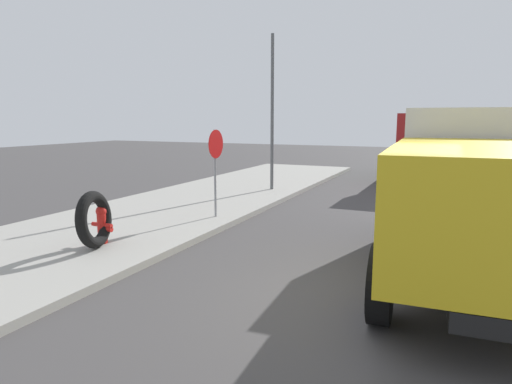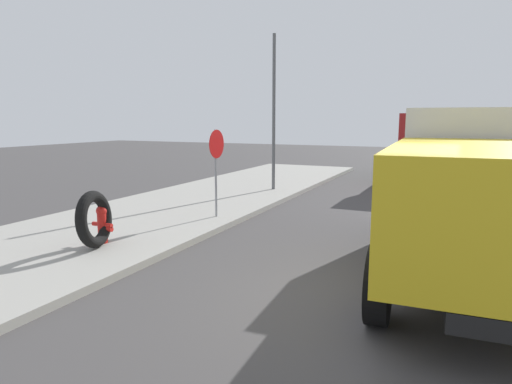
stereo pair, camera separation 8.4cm
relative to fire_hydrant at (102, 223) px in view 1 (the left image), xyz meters
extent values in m
plane|color=#423F3F|center=(-0.68, -5.57, -0.58)|extent=(80.00, 80.00, 0.00)
cube|color=#99968E|center=(-0.68, 0.93, -0.51)|extent=(36.00, 5.00, 0.15)
cylinder|color=red|center=(0.00, 0.01, -0.11)|extent=(0.20, 0.20, 0.64)
sphere|color=red|center=(0.00, 0.01, 0.27)|extent=(0.23, 0.23, 0.23)
cylinder|color=red|center=(0.00, -0.17, -0.04)|extent=(0.09, 0.16, 0.09)
cylinder|color=red|center=(0.00, 0.19, -0.04)|extent=(0.09, 0.16, 0.09)
cylinder|color=red|center=(0.00, -0.17, -0.11)|extent=(0.11, 0.16, 0.11)
torus|color=black|center=(-0.34, -0.11, 0.16)|extent=(1.23, 0.62, 1.20)
cylinder|color=gray|center=(3.32, -0.89, 0.74)|extent=(0.06, 0.06, 2.35)
cylinder|color=red|center=(3.32, -0.93, 1.53)|extent=(0.76, 0.02, 0.76)
cube|color=gold|center=(0.15, -7.14, 1.02)|extent=(4.91, 2.72, 1.60)
cube|color=silver|center=(3.74, -6.97, 1.32)|extent=(2.12, 2.59, 2.20)
cube|color=black|center=(1.24, -7.09, 0.09)|extent=(7.03, 1.23, 0.24)
cylinder|color=black|center=(3.48, -5.73, -0.03)|extent=(1.11, 0.35, 1.10)
cylinder|color=black|center=(-1.11, -5.95, -0.03)|extent=(1.11, 0.35, 1.10)
cube|color=#237033|center=(15.77, -5.91, 1.02)|extent=(4.82, 2.54, 1.60)
cube|color=maroon|center=(12.17, -5.88, 1.32)|extent=(2.02, 2.52, 2.20)
cube|color=black|center=(14.67, -5.90, 0.09)|extent=(7.01, 0.96, 0.24)
cylinder|color=black|center=(12.36, -7.13, -0.03)|extent=(1.10, 0.31, 1.10)
cylinder|color=black|center=(12.38, -4.63, -0.03)|extent=(1.10, 0.31, 1.10)
cylinder|color=black|center=(16.96, -7.17, -0.03)|extent=(1.10, 0.31, 1.10)
cylinder|color=black|center=(16.98, -4.67, -0.03)|extent=(1.10, 0.31, 1.10)
cylinder|color=#595B5E|center=(8.42, -0.48, 2.40)|extent=(0.12, 0.12, 5.67)
camera|label=1|loc=(-7.07, -6.74, 2.19)|focal=31.18mm
camera|label=2|loc=(-7.04, -6.81, 2.19)|focal=31.18mm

